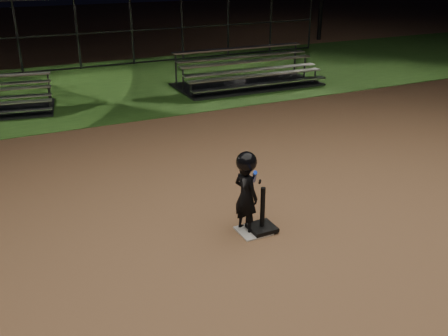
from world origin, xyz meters
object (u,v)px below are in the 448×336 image
batting_tee (262,222)px  bleacher_right (248,79)px  home_plate (253,231)px  child_batter (246,190)px

batting_tee → bleacher_right: 9.09m
bleacher_right → home_plate: bearing=-116.9°
batting_tee → bleacher_right: (4.13, 8.10, 0.08)m
home_plate → batting_tee: bearing=-15.5°
batting_tee → bleacher_right: bleacher_right is taller
bleacher_right → child_batter: bearing=-117.7°
batting_tee → bleacher_right: size_ratio=0.15×
home_plate → bleacher_right: 9.12m
bleacher_right → batting_tee: bearing=-116.1°
child_batter → bleacher_right: child_batter is taller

